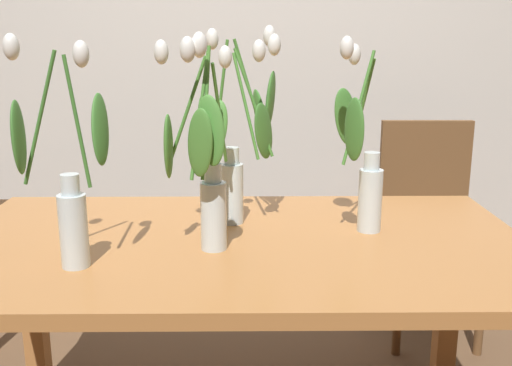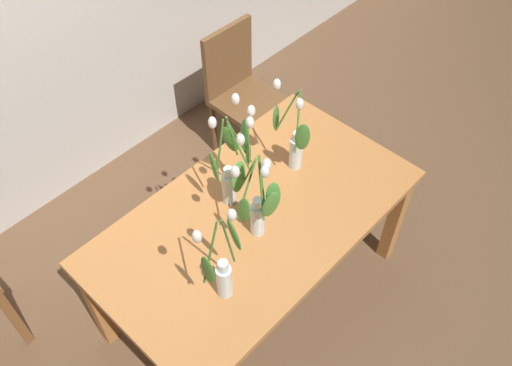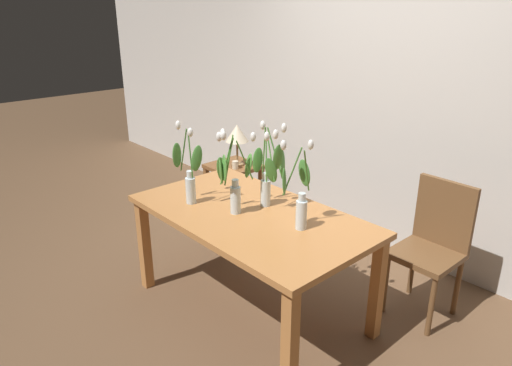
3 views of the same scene
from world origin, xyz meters
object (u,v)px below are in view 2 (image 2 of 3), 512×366
object	(u,v)px
dining_table	(255,226)
tulip_vase_1	(232,165)
tulip_vase_3	(294,142)
tulip_vase_0	(223,270)
dining_chair	(240,87)
tulip_vase_2	(256,204)

from	to	relation	value
dining_table	tulip_vase_1	bearing A→B (deg)	87.66
dining_table	tulip_vase_3	world-z (taller)	tulip_vase_3
tulip_vase_0	tulip_vase_1	distance (m)	0.53
tulip_vase_3	dining_chair	world-z (taller)	tulip_vase_3
dining_chair	tulip_vase_0	bearing A→B (deg)	-137.62
dining_table	dining_chair	world-z (taller)	dining_chair
dining_table	tulip_vase_2	size ratio (longest dim) A/B	2.88
tulip_vase_2	tulip_vase_1	bearing A→B (deg)	69.97
tulip_vase_0	tulip_vase_2	size ratio (longest dim) A/B	0.99
dining_chair	tulip_vase_2	bearing A→B (deg)	-132.00
tulip_vase_3	tulip_vase_1	bearing A→B (deg)	167.10
tulip_vase_2	tulip_vase_0	bearing A→B (deg)	-160.42
tulip_vase_0	tulip_vase_1	world-z (taller)	tulip_vase_1
dining_table	tulip_vase_0	distance (m)	0.52
tulip_vase_3	dining_chair	distance (m)	1.03
dining_table	tulip_vase_0	xyz separation A→B (m)	(-0.40, -0.20, 0.28)
tulip_vase_1	tulip_vase_3	bearing A→B (deg)	-12.90
tulip_vase_2	tulip_vase_3	bearing A→B (deg)	19.82
tulip_vase_1	dining_chair	xyz separation A→B (m)	(0.81, 0.75, -0.45)
tulip_vase_1	dining_chair	world-z (taller)	tulip_vase_1
tulip_vase_3	tulip_vase_2	bearing A→B (deg)	-160.18
tulip_vase_0	tulip_vase_1	xyz separation A→B (m)	(0.40, 0.35, 0.04)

